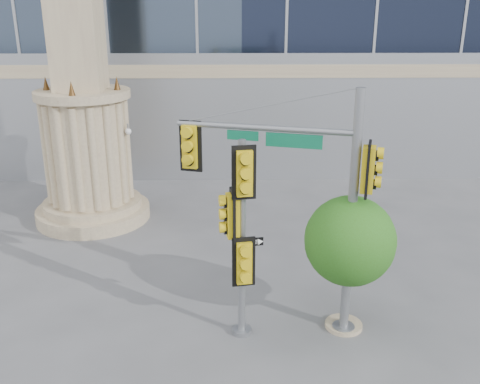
{
  "coord_description": "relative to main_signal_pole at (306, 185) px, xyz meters",
  "views": [
    {
      "loc": [
        -0.53,
        -10.92,
        8.05
      ],
      "look_at": [
        -0.29,
        2.0,
        3.53
      ],
      "focal_mm": 40.0,
      "sensor_mm": 36.0,
      "label": 1
    }
  ],
  "objects": [
    {
      "name": "street_tree",
      "position": [
        1.17,
        -0.17,
        -1.52
      ],
      "size": [
        2.34,
        2.28,
        3.64
      ],
      "color": "tan",
      "rests_on": "ground"
    },
    {
      "name": "ground",
      "position": [
        -1.31,
        -1.39,
        -3.91
      ],
      "size": [
        120.0,
        120.0,
        0.0
      ],
      "primitive_type": "plane",
      "color": "#545456",
      "rests_on": "ground"
    },
    {
      "name": "secondary_signal_pole",
      "position": [
        -1.61,
        -0.53,
        -0.89
      ],
      "size": [
        0.93,
        0.68,
        5.15
      ],
      "rotation": [
        0.0,
        0.0,
        0.17
      ],
      "color": "slate",
      "rests_on": "ground"
    },
    {
      "name": "main_signal_pole",
      "position": [
        0.0,
        0.0,
        0.0
      ],
      "size": [
        4.77,
        1.79,
        6.31
      ],
      "rotation": [
        0.0,
        0.0,
        -0.29
      ],
      "color": "slate",
      "rests_on": "ground"
    },
    {
      "name": "monument",
      "position": [
        -7.31,
        7.61,
        1.6
      ],
      "size": [
        4.4,
        4.4,
        16.6
      ],
      "color": "tan",
      "rests_on": "ground"
    }
  ]
}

